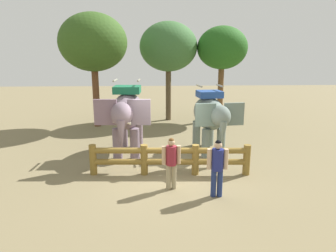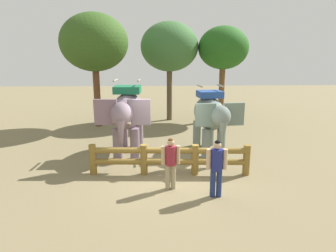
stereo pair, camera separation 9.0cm
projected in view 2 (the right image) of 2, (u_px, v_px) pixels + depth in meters
name	position (u px, v px, depth m)	size (l,w,h in m)	color
ground_plane	(170.00, 176.00, 10.10)	(60.00, 60.00, 0.00)	olive
log_fence	(169.00, 158.00, 10.11)	(5.44, 0.51, 1.05)	olive
elephant_near_left	(127.00, 113.00, 11.98)	(2.02, 3.53, 3.03)	slate
elephant_center	(210.00, 115.00, 12.24)	(1.85, 3.28, 2.79)	slate
tourist_woman_in_black	(217.00, 164.00, 8.43)	(0.60, 0.34, 1.69)	navy
tourist_man_in_blue	(171.00, 160.00, 8.94)	(0.57, 0.34, 1.61)	tan
tree_far_left	(169.00, 47.00, 17.85)	(3.44, 3.44, 5.91)	brown
tree_back_center	(223.00, 49.00, 17.73)	(2.97, 2.97, 5.65)	brown
tree_far_right	(94.00, 43.00, 16.17)	(3.67, 3.67, 6.20)	brown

